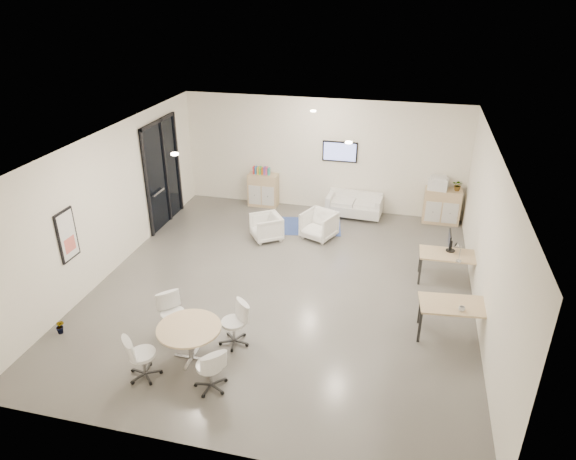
# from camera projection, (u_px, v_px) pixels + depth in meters

# --- Properties ---
(room_shell) EXTENTS (9.60, 10.60, 4.80)m
(room_shell) POSITION_uv_depth(u_px,v_px,m) (284.00, 220.00, 10.57)
(room_shell) COLOR #575550
(room_shell) RESTS_ON ground
(glass_door) EXTENTS (0.09, 1.90, 2.85)m
(glass_door) POSITION_uv_depth(u_px,v_px,m) (163.00, 170.00, 13.64)
(glass_door) COLOR black
(glass_door) RESTS_ON room_shell
(artwork) EXTENTS (0.05, 0.54, 1.04)m
(artwork) POSITION_uv_depth(u_px,v_px,m) (67.00, 235.00, 10.04)
(artwork) COLOR black
(artwork) RESTS_ON room_shell
(wall_tv) EXTENTS (0.98, 0.06, 0.58)m
(wall_tv) POSITION_uv_depth(u_px,v_px,m) (340.00, 152.00, 14.30)
(wall_tv) COLOR black
(wall_tv) RESTS_ON room_shell
(ceiling_spots) EXTENTS (3.14, 4.14, 0.03)m
(ceiling_spots) POSITION_uv_depth(u_px,v_px,m) (284.00, 134.00, 10.65)
(ceiling_spots) COLOR #FFEAC6
(ceiling_spots) RESTS_ON room_shell
(sideboard_left) EXTENTS (0.86, 0.45, 0.97)m
(sideboard_left) POSITION_uv_depth(u_px,v_px,m) (263.00, 190.00, 15.13)
(sideboard_left) COLOR tan
(sideboard_left) RESTS_ON room_shell
(sideboard_right) EXTENTS (0.97, 0.47, 0.97)m
(sideboard_right) POSITION_uv_depth(u_px,v_px,m) (442.00, 206.00, 14.04)
(sideboard_right) COLOR tan
(sideboard_right) RESTS_ON room_shell
(books) EXTENTS (0.50, 0.14, 0.22)m
(books) POSITION_uv_depth(u_px,v_px,m) (261.00, 171.00, 14.88)
(books) COLOR red
(books) RESTS_ON sideboard_left
(printer) EXTENTS (0.57, 0.50, 0.36)m
(printer) POSITION_uv_depth(u_px,v_px,m) (439.00, 183.00, 13.79)
(printer) COLOR white
(printer) RESTS_ON sideboard_right
(loveseat) EXTENTS (1.56, 0.86, 0.57)m
(loveseat) POSITION_uv_depth(u_px,v_px,m) (354.00, 206.00, 14.51)
(loveseat) COLOR white
(loveseat) RESTS_ON room_shell
(blue_rug) EXTENTS (1.88, 1.42, 0.01)m
(blue_rug) POSITION_uv_depth(u_px,v_px,m) (309.00, 226.00, 14.00)
(blue_rug) COLOR navy
(blue_rug) RESTS_ON room_shell
(armchair_left) EXTENTS (0.95, 0.96, 0.73)m
(armchair_left) POSITION_uv_depth(u_px,v_px,m) (266.00, 226.00, 13.17)
(armchair_left) COLOR white
(armchair_left) RESTS_ON room_shell
(armchair_right) EXTENTS (0.98, 0.95, 0.79)m
(armchair_right) POSITION_uv_depth(u_px,v_px,m) (319.00, 224.00, 13.22)
(armchair_right) COLOR white
(armchair_right) RESTS_ON room_shell
(desk_rear) EXTENTS (1.33, 0.69, 0.68)m
(desk_rear) POSITION_uv_depth(u_px,v_px,m) (450.00, 257.00, 11.19)
(desk_rear) COLOR tan
(desk_rear) RESTS_ON room_shell
(desk_front) EXTENTS (1.46, 0.84, 0.73)m
(desk_front) POSITION_uv_depth(u_px,v_px,m) (458.00, 308.00, 9.37)
(desk_front) COLOR tan
(desk_front) RESTS_ON room_shell
(monitor) EXTENTS (0.20, 0.50, 0.44)m
(monitor) POSITION_uv_depth(u_px,v_px,m) (450.00, 241.00, 11.19)
(monitor) COLOR black
(monitor) RESTS_ON desk_rear
(round_table) EXTENTS (1.12, 1.12, 0.68)m
(round_table) POSITION_uv_depth(u_px,v_px,m) (189.00, 331.00, 8.84)
(round_table) COLOR tan
(round_table) RESTS_ON room_shell
(meeting_chairs) EXTENTS (2.01, 2.01, 0.82)m
(meeting_chairs) POSITION_uv_depth(u_px,v_px,m) (190.00, 340.00, 8.92)
(meeting_chairs) COLOR white
(meeting_chairs) RESTS_ON room_shell
(plant_cabinet) EXTENTS (0.37, 0.39, 0.24)m
(plant_cabinet) POSITION_uv_depth(u_px,v_px,m) (458.00, 186.00, 13.70)
(plant_cabinet) COLOR #3F7F3F
(plant_cabinet) RESTS_ON sideboard_right
(plant_floor) EXTENTS (0.21, 0.33, 0.14)m
(plant_floor) POSITION_uv_depth(u_px,v_px,m) (61.00, 330.00, 9.72)
(plant_floor) COLOR #3F7F3F
(plant_floor) RESTS_ON room_shell
(cup) EXTENTS (0.13, 0.11, 0.11)m
(cup) POSITION_uv_depth(u_px,v_px,m) (462.00, 308.00, 9.12)
(cup) COLOR white
(cup) RESTS_ON desk_front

